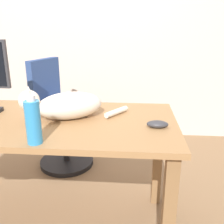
% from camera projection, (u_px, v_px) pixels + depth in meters
% --- Properties ---
extents(ground_plane, '(8.00, 8.00, 0.00)m').
position_uv_depth(ground_plane, '(45.00, 224.00, 1.68)').
color(ground_plane, '#846647').
extents(back_wall, '(6.00, 0.04, 2.60)m').
position_uv_depth(back_wall, '(83.00, 17.00, 2.73)').
color(back_wall, beige).
rests_on(back_wall, ground_plane).
extents(desk, '(1.58, 0.71, 0.73)m').
position_uv_depth(desk, '(36.00, 135.00, 1.48)').
color(desk, '#9E7247').
rests_on(desk, ground_plane).
extents(office_chair, '(0.51, 0.49, 0.95)m').
position_uv_depth(office_chair, '(60.00, 121.00, 2.30)').
color(office_chair, black).
rests_on(office_chair, ground_plane).
extents(cat, '(0.56, 0.32, 0.20)m').
position_uv_depth(cat, '(66.00, 105.00, 1.42)').
color(cat, silver).
rests_on(cat, desk).
extents(computer_mouse, '(0.11, 0.06, 0.04)m').
position_uv_depth(computer_mouse, '(157.00, 124.00, 1.32)').
color(computer_mouse, '#333338').
rests_on(computer_mouse, desk).
extents(water_bottle, '(0.07, 0.07, 0.22)m').
position_uv_depth(water_bottle, '(33.00, 122.00, 1.12)').
color(water_bottle, '#2D8CD1').
rests_on(water_bottle, desk).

